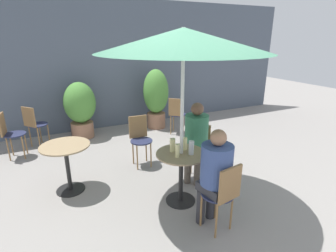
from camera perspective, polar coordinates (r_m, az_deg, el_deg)
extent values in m
plane|color=gray|center=(3.74, 4.64, -16.38)|extent=(20.00, 20.00, 0.00)
cube|color=#4C5666|center=(6.56, -11.93, 12.73)|extent=(10.00, 0.06, 3.00)
cylinder|color=black|center=(3.78, 2.74, -15.81)|extent=(0.41, 0.41, 0.01)
cylinder|color=black|center=(3.59, 2.82, -11.20)|extent=(0.06, 0.06, 0.69)
cylinder|color=#997F5B|center=(3.43, 2.92, -6.07)|extent=(0.66, 0.66, 0.02)
cylinder|color=black|center=(4.25, -20.38, -12.82)|extent=(0.41, 0.41, 0.01)
cylinder|color=black|center=(4.08, -20.94, -8.60)|extent=(0.06, 0.06, 0.69)
cylinder|color=#997F5B|center=(3.94, -21.54, -4.02)|extent=(0.68, 0.68, 0.02)
cylinder|color=#232847|center=(3.13, 10.69, -14.29)|extent=(0.38, 0.38, 0.02)
cylinder|color=olive|center=(3.12, 10.48, -19.66)|extent=(0.02, 0.02, 0.45)
cylinder|color=olive|center=(3.27, 13.62, -17.86)|extent=(0.02, 0.02, 0.45)
cylinder|color=olive|center=(3.26, 7.22, -17.63)|extent=(0.02, 0.02, 0.45)
cylinder|color=olive|center=(3.40, 10.38, -16.04)|extent=(0.02, 0.02, 0.45)
cube|color=olive|center=(2.93, 13.39, -12.25)|extent=(0.32, 0.09, 0.39)
cylinder|color=#232847|center=(4.10, 6.23, -5.66)|extent=(0.38, 0.38, 0.02)
cylinder|color=olive|center=(4.28, 8.21, -8.16)|extent=(0.02, 0.02, 0.45)
cylinder|color=olive|center=(4.34, 5.07, -7.61)|extent=(0.02, 0.02, 0.45)
cylinder|color=olive|center=(4.07, 7.23, -9.62)|extent=(0.02, 0.02, 0.45)
cylinder|color=olive|center=(4.13, 3.94, -9.01)|extent=(0.02, 0.02, 0.45)
cube|color=olive|center=(4.17, 7.05, -2.17)|extent=(0.23, 0.26, 0.39)
cylinder|color=#232847|center=(6.05, 2.05, 2.58)|extent=(0.38, 0.38, 0.02)
cylinder|color=olive|center=(6.03, 0.62, 0.21)|extent=(0.02, 0.02, 0.45)
cylinder|color=olive|center=(5.98, 2.89, 0.00)|extent=(0.02, 0.02, 0.45)
cylinder|color=olive|center=(6.26, 1.21, 0.90)|extent=(0.02, 0.02, 0.45)
cylinder|color=olive|center=(6.20, 3.40, 0.71)|extent=(0.02, 0.02, 0.45)
cube|color=olive|center=(5.83, 1.68, 4.08)|extent=(0.26, 0.24, 0.39)
cylinder|color=#232847|center=(5.95, -26.48, 0.27)|extent=(0.38, 0.38, 0.02)
cylinder|color=olive|center=(6.04, -27.79, -2.04)|extent=(0.02, 0.02, 0.45)
cylinder|color=olive|center=(5.85, -26.30, -2.43)|extent=(0.02, 0.02, 0.45)
cylinder|color=olive|center=(6.18, -26.03, -1.32)|extent=(0.02, 0.02, 0.45)
cylinder|color=olive|center=(6.00, -24.52, -1.68)|extent=(0.02, 0.02, 0.45)
cube|color=olive|center=(5.79, -28.06, 1.72)|extent=(0.23, 0.27, 0.39)
cylinder|color=#232847|center=(5.56, -30.36, -1.55)|extent=(0.38, 0.38, 0.02)
cylinder|color=olive|center=(5.78, -30.94, -3.45)|extent=(0.02, 0.02, 0.45)
cylinder|color=olive|center=(5.56, -31.43, -4.37)|extent=(0.02, 0.02, 0.45)
cylinder|color=olive|center=(5.73, -28.56, -3.24)|extent=(0.02, 0.02, 0.45)
cylinder|color=olive|center=(5.50, -28.96, -4.16)|extent=(0.02, 0.02, 0.45)
cube|color=olive|center=(5.55, -32.42, 0.29)|extent=(0.07, 0.32, 0.39)
cylinder|color=#232847|center=(4.52, -5.80, -3.26)|extent=(0.38, 0.38, 0.02)
cylinder|color=olive|center=(4.75, -4.76, -5.16)|extent=(0.02, 0.02, 0.45)
cylinder|color=olive|center=(4.69, -7.61, -5.63)|extent=(0.02, 0.02, 0.45)
cylinder|color=olive|center=(4.54, -3.74, -6.33)|extent=(0.02, 0.02, 0.45)
cylinder|color=olive|center=(4.47, -6.71, -6.84)|extent=(0.02, 0.02, 0.45)
cube|color=olive|center=(4.60, -6.55, -0.13)|extent=(0.32, 0.04, 0.39)
cylinder|color=#2D2D33|center=(3.41, 9.22, -15.96)|extent=(0.11, 0.11, 0.45)
cylinder|color=#2D2D33|center=(3.31, 7.17, -16.97)|extent=(0.11, 0.11, 0.45)
cube|color=#2D2D33|center=(3.12, 10.22, -13.01)|extent=(0.36, 0.39, 0.11)
cylinder|color=#384C84|center=(2.98, 10.54, -8.31)|extent=(0.36, 0.36, 0.47)
sphere|color=#9E7051|center=(2.85, 10.92, -2.49)|extent=(0.18, 0.18, 0.18)
cylinder|color=brown|center=(4.08, 4.29, -9.44)|extent=(0.10, 0.10, 0.45)
cylinder|color=brown|center=(4.04, 6.42, -9.84)|extent=(0.10, 0.10, 0.45)
cube|color=brown|center=(4.04, 6.08, -5.07)|extent=(0.45, 0.44, 0.10)
cylinder|color=#337551|center=(3.93, 6.23, -1.08)|extent=(0.35, 0.35, 0.49)
sphere|color=brown|center=(3.83, 6.41, 3.71)|extent=(0.19, 0.19, 0.19)
cylinder|color=beige|center=(3.50, 3.61, -3.86)|extent=(0.07, 0.07, 0.17)
cylinder|color=beige|center=(3.43, 0.98, -4.17)|extent=(0.07, 0.07, 0.18)
cylinder|color=beige|center=(3.28, 2.05, -5.40)|extent=(0.06, 0.06, 0.17)
cylinder|color=silver|center=(3.37, 5.09, -4.72)|extent=(0.07, 0.07, 0.18)
cylinder|color=#93664C|center=(6.20, -18.08, -0.73)|extent=(0.49, 0.49, 0.35)
ellipsoid|color=#4C8938|center=(6.03, -18.67, 4.85)|extent=(0.68, 0.68, 0.90)
cylinder|color=#93664C|center=(6.55, -2.56, 1.33)|extent=(0.45, 0.45, 0.37)
ellipsoid|color=#4C8938|center=(6.37, -2.66, 7.50)|extent=(0.61, 0.61, 1.07)
cylinder|color=silver|center=(3.27, 3.04, 0.55)|extent=(0.04, 0.04, 2.26)
cone|color=#33664C|center=(3.11, 3.37, 18.12)|extent=(2.02, 2.02, 0.28)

